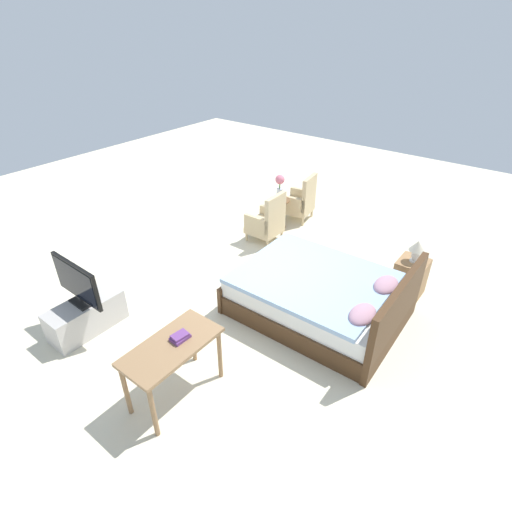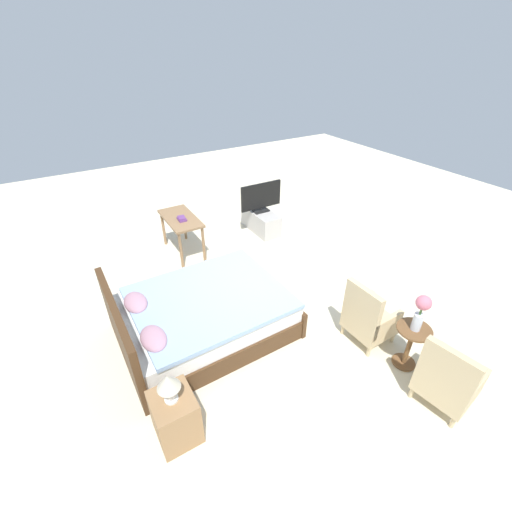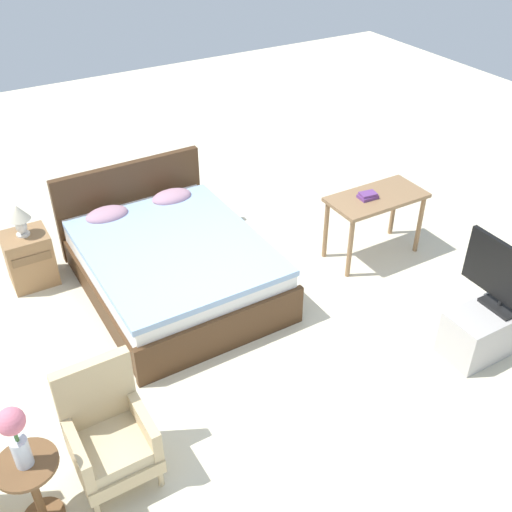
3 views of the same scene
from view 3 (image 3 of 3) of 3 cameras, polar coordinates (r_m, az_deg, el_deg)
ground_plane at (r=5.46m, az=-1.81°, el=-8.65°), size 16.00×16.00×0.00m
bed at (r=6.03m, az=-8.15°, el=-0.57°), size 1.68×2.21×0.96m
armchair_by_window_right at (r=4.43m, az=-13.81°, el=-16.20°), size 0.55×0.55×0.92m
side_table at (r=4.33m, az=-20.47°, el=-19.72°), size 0.40×0.40×0.58m
flower_vase at (r=3.95m, az=-22.00°, el=-15.32°), size 0.17×0.17×0.48m
nightstand at (r=6.46m, az=-20.75°, el=-0.22°), size 0.44×0.41×0.57m
table_lamp at (r=6.21m, az=-21.68°, el=3.55°), size 0.22×0.22×0.33m
tv_stand at (r=5.73m, az=21.67°, el=-6.26°), size 0.96×0.40×0.44m
tv_flatscreen at (r=5.42m, az=22.87°, el=-1.99°), size 0.20×0.89×0.59m
vanity_desk at (r=6.42m, az=11.35°, el=4.81°), size 1.04×0.52×0.72m
book_stack at (r=6.29m, az=10.61°, el=5.67°), size 0.20×0.14×0.06m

